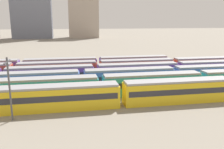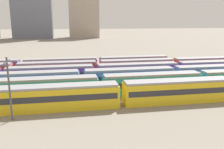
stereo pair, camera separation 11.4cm
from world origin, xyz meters
TOP-DOWN VIEW (x-y plane):
  - train_track_1 at (40.42, 5.20)m, footprint 112.50×3.06m
  - train_track_2 at (18.57, 10.40)m, footprint 74.70×3.06m
  - train_track_3 at (31.26, 15.60)m, footprint 93.60×3.06m
  - train_track_4 at (32.54, 20.80)m, footprint 93.60×3.06m
  - train_track_5 at (14.23, 26.00)m, footprint 55.80×3.06m
  - catenary_pole_0 at (8.48, -3.14)m, footprint 0.24×3.20m
  - distant_building_1 at (-7.50, 147.16)m, footprint 26.69×14.77m
  - distant_building_2 at (28.07, 147.16)m, footprint 21.09×14.46m

SIDE VIEW (x-z plane):
  - train_track_5 at x=14.23m, z-range 0.03..3.78m
  - train_track_1 at x=40.42m, z-range 0.03..3.78m
  - train_track_2 at x=18.57m, z-range 0.03..3.78m
  - train_track_3 at x=31.26m, z-range 0.03..3.78m
  - train_track_4 at x=32.54m, z-range 0.03..3.78m
  - catenary_pole_0 at x=8.48m, z-range 0.52..9.08m
  - distant_building_2 at x=28.07m, z-range 0.00..37.59m
  - distant_building_1 at x=-7.50m, z-range 0.00..52.30m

